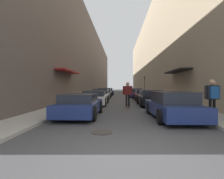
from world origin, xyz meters
TOP-DOWN VIEW (x-y plane):
  - ground at (0.00, 26.89)m, footprint 147.88×147.88m
  - curb_strip_left at (-4.29, 33.61)m, footprint 1.80×67.22m
  - curb_strip_right at (4.29, 33.61)m, footprint 1.80×67.22m
  - building_row_left at (-7.18, 33.61)m, footprint 4.90×67.22m
  - building_row_right at (7.18, 33.61)m, footprint 4.90×67.22m
  - parked_car_left_0 at (-2.24, 5.27)m, footprint 1.98×4.19m
  - parked_car_left_1 at (-2.28, 11.13)m, footprint 2.07×4.59m
  - parked_car_left_2 at (-2.36, 16.66)m, footprint 1.99×4.64m
  - parked_car_left_3 at (-2.41, 22.14)m, footprint 2.07×4.64m
  - parked_car_left_4 at (-2.33, 28.22)m, footprint 2.00×4.68m
  - parked_car_right_0 at (2.34, 4.82)m, footprint 1.95×4.60m
  - parked_car_right_1 at (2.30, 10.67)m, footprint 1.90×4.31m
  - parked_car_right_2 at (2.44, 16.26)m, footprint 1.94×4.63m
  - parked_car_right_3 at (2.22, 21.94)m, footprint 2.07×4.22m
  - skateboarder at (0.40, 9.28)m, footprint 0.72×0.78m
  - manhole_cover at (-0.79, 2.14)m, footprint 0.70×0.70m
  - traffic_light at (4.25, 27.71)m, footprint 0.16×0.22m
  - pedestrian at (4.05, 4.45)m, footprint 0.70×0.38m

SIDE VIEW (x-z plane):
  - ground at x=0.00m, z-range 0.00..0.00m
  - manhole_cover at x=-0.79m, z-range 0.00..0.02m
  - curb_strip_left at x=-4.29m, z-range 0.00..0.12m
  - curb_strip_right at x=4.29m, z-range 0.00..0.12m
  - parked_car_left_0 at x=-2.24m, z-range 0.00..1.17m
  - parked_car_left_1 at x=-2.28m, z-range -0.01..1.20m
  - parked_car_right_2 at x=2.44m, z-range -0.01..1.20m
  - parked_car_left_2 at x=-2.36m, z-range -0.03..1.26m
  - parked_car_right_0 at x=2.34m, z-range -0.03..1.28m
  - parked_car_right_3 at x=2.22m, z-range -0.03..1.28m
  - parked_car_right_1 at x=2.30m, z-range -0.01..1.26m
  - parked_car_left_4 at x=-2.33m, z-range -0.02..1.27m
  - parked_car_left_3 at x=-2.41m, z-range -0.02..1.34m
  - skateboarder at x=0.40m, z-range 0.22..2.10m
  - pedestrian at x=4.05m, z-range 0.34..2.09m
  - traffic_light at x=4.25m, z-range 0.52..3.83m
  - building_row_left at x=-7.18m, z-range 0.00..13.31m
  - building_row_right at x=7.18m, z-range 0.00..15.99m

